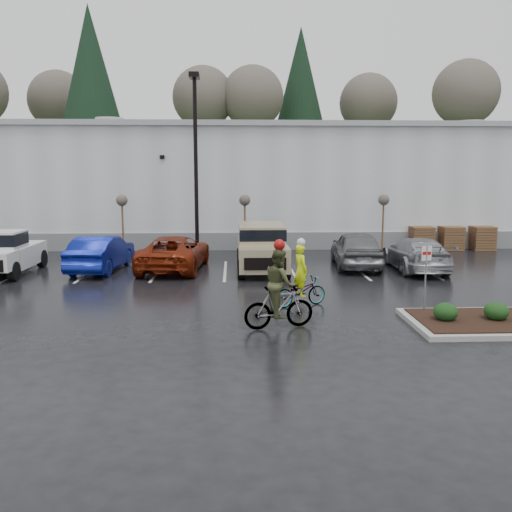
{
  "coord_description": "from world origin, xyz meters",
  "views": [
    {
      "loc": [
        -2.13,
        -15.95,
        4.45
      ],
      "look_at": [
        -1.28,
        3.99,
        1.3
      ],
      "focal_mm": 38.0,
      "sensor_mm": 36.0,
      "label": 1
    }
  ],
  "objects_px": {
    "fire_lane_sign": "(426,271)",
    "cyclist_hivis": "(300,285)",
    "lamppost": "(196,146)",
    "sapling_east": "(384,203)",
    "pallet_stack_b": "(451,238)",
    "car_far_silver": "(416,254)",
    "pallet_stack_a": "(421,238)",
    "sapling_west": "(122,204)",
    "car_grey": "(356,249)",
    "cyclist_olive": "(279,297)",
    "car_blue": "(101,253)",
    "pallet_stack_c": "(482,238)",
    "suv_tan": "(262,248)",
    "pickup_white": "(8,251)",
    "car_red": "(174,253)",
    "sapling_mid": "(245,203)"
  },
  "relations": [
    {
      "from": "cyclist_olive",
      "to": "pallet_stack_c",
      "type": "bearing_deg",
      "value": -54.04
    },
    {
      "from": "pallet_stack_c",
      "to": "cyclist_olive",
      "type": "distance_m",
      "value": 19.77
    },
    {
      "from": "pallet_stack_c",
      "to": "sapling_east",
      "type": "bearing_deg",
      "value": -170.54
    },
    {
      "from": "sapling_mid",
      "to": "suv_tan",
      "type": "relative_size",
      "value": 0.63
    },
    {
      "from": "fire_lane_sign",
      "to": "cyclist_olive",
      "type": "bearing_deg",
      "value": -165.17
    },
    {
      "from": "sapling_east",
      "to": "pickup_white",
      "type": "relative_size",
      "value": 0.62
    },
    {
      "from": "car_blue",
      "to": "cyclist_hivis",
      "type": "relative_size",
      "value": 2.15
    },
    {
      "from": "lamppost",
      "to": "fire_lane_sign",
      "type": "bearing_deg",
      "value": -56.54
    },
    {
      "from": "car_far_silver",
      "to": "fire_lane_sign",
      "type": "bearing_deg",
      "value": 74.34
    },
    {
      "from": "pallet_stack_a",
      "to": "suv_tan",
      "type": "bearing_deg",
      "value": -147.08
    },
    {
      "from": "sapling_west",
      "to": "car_blue",
      "type": "relative_size",
      "value": 0.66
    },
    {
      "from": "fire_lane_sign",
      "to": "cyclist_hivis",
      "type": "xyz_separation_m",
      "value": [
        -3.71,
        1.3,
        -0.7
      ]
    },
    {
      "from": "car_red",
      "to": "car_far_silver",
      "type": "distance_m",
      "value": 10.93
    },
    {
      "from": "pallet_stack_a",
      "to": "car_red",
      "type": "xyz_separation_m",
      "value": [
        -13.3,
        -5.54,
        0.1
      ]
    },
    {
      "from": "pickup_white",
      "to": "car_blue",
      "type": "bearing_deg",
      "value": 5.76
    },
    {
      "from": "sapling_west",
      "to": "pallet_stack_b",
      "type": "relative_size",
      "value": 2.37
    },
    {
      "from": "sapling_west",
      "to": "car_grey",
      "type": "distance_m",
      "value": 12.49
    },
    {
      "from": "car_blue",
      "to": "suv_tan",
      "type": "distance_m",
      "value": 7.21
    },
    {
      "from": "sapling_east",
      "to": "car_grey",
      "type": "distance_m",
      "value": 5.19
    },
    {
      "from": "pallet_stack_b",
      "to": "car_blue",
      "type": "height_order",
      "value": "car_blue"
    },
    {
      "from": "lamppost",
      "to": "cyclist_hivis",
      "type": "distance_m",
      "value": 12.32
    },
    {
      "from": "pickup_white",
      "to": "sapling_west",
      "type": "bearing_deg",
      "value": 51.97
    },
    {
      "from": "sapling_west",
      "to": "pallet_stack_a",
      "type": "bearing_deg",
      "value": 3.47
    },
    {
      "from": "fire_lane_sign",
      "to": "car_grey",
      "type": "distance_m",
      "value": 8.61
    },
    {
      "from": "pallet_stack_c",
      "to": "car_far_silver",
      "type": "relative_size",
      "value": 0.26
    },
    {
      "from": "lamppost",
      "to": "suv_tan",
      "type": "distance_m",
      "value": 6.93
    },
    {
      "from": "fire_lane_sign",
      "to": "car_blue",
      "type": "bearing_deg",
      "value": 145.62
    },
    {
      "from": "car_blue",
      "to": "car_grey",
      "type": "xyz_separation_m",
      "value": [
        11.65,
        0.48,
        0.05
      ]
    },
    {
      "from": "sapling_east",
      "to": "sapling_west",
      "type": "bearing_deg",
      "value": 180.0
    },
    {
      "from": "pallet_stack_b",
      "to": "car_far_silver",
      "type": "height_order",
      "value": "car_far_silver"
    },
    {
      "from": "car_far_silver",
      "to": "sapling_east",
      "type": "bearing_deg",
      "value": -87.61
    },
    {
      "from": "car_far_silver",
      "to": "cyclist_hivis",
      "type": "bearing_deg",
      "value": 47.61
    },
    {
      "from": "car_blue",
      "to": "cyclist_olive",
      "type": "distance_m",
      "value": 11.79
    },
    {
      "from": "sapling_west",
      "to": "car_red",
      "type": "distance_m",
      "value": 5.89
    },
    {
      "from": "lamppost",
      "to": "pallet_stack_c",
      "type": "height_order",
      "value": "lamppost"
    },
    {
      "from": "lamppost",
      "to": "cyclist_olive",
      "type": "relative_size",
      "value": 3.6
    },
    {
      "from": "sapling_west",
      "to": "car_far_silver",
      "type": "height_order",
      "value": "sapling_west"
    },
    {
      "from": "cyclist_hivis",
      "to": "cyclist_olive",
      "type": "height_order",
      "value": "cyclist_olive"
    },
    {
      "from": "pallet_stack_b",
      "to": "cyclist_hivis",
      "type": "relative_size",
      "value": 0.59
    },
    {
      "from": "pallet_stack_b",
      "to": "car_blue",
      "type": "bearing_deg",
      "value": -162.67
    },
    {
      "from": "sapling_mid",
      "to": "cyclist_olive",
      "type": "bearing_deg",
      "value": -87.31
    },
    {
      "from": "pallet_stack_a",
      "to": "fire_lane_sign",
      "type": "distance_m",
      "value": 14.6
    },
    {
      "from": "pallet_stack_a",
      "to": "pallet_stack_b",
      "type": "relative_size",
      "value": 1.0
    },
    {
      "from": "lamppost",
      "to": "sapling_east",
      "type": "relative_size",
      "value": 2.88
    },
    {
      "from": "pallet_stack_a",
      "to": "pallet_stack_c",
      "type": "bearing_deg",
      "value": 0.0
    },
    {
      "from": "lamppost",
      "to": "cyclist_hivis",
      "type": "bearing_deg",
      "value": -68.73
    },
    {
      "from": "pallet_stack_a",
      "to": "car_blue",
      "type": "relative_size",
      "value": 0.28
    },
    {
      "from": "pallet_stack_b",
      "to": "car_grey",
      "type": "height_order",
      "value": "car_grey"
    },
    {
      "from": "sapling_west",
      "to": "suv_tan",
      "type": "height_order",
      "value": "sapling_west"
    },
    {
      "from": "pallet_stack_a",
      "to": "pickup_white",
      "type": "bearing_deg",
      "value": -163.44
    }
  ]
}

